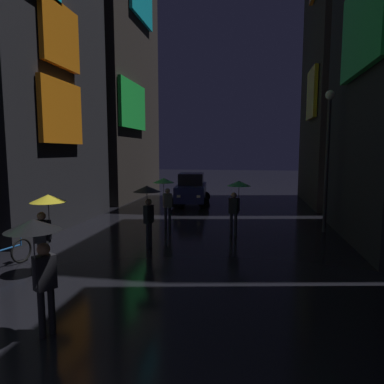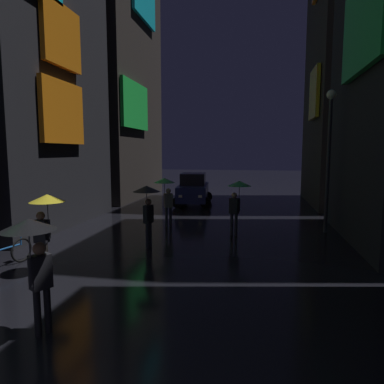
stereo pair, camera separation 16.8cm
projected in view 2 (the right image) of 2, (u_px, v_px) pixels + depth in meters
name	position (u px, v px, depth m)	size (l,w,h in m)	color
building_left_mid	(23.00, 26.00, 14.28)	(4.25, 7.72, 16.83)	#232328
building_left_far	(116.00, 69.00, 23.62)	(4.25, 8.97, 17.74)	#2D2826
pedestrian_foreground_right_green	(238.00, 193.00, 13.03)	(0.90, 0.90, 2.12)	#2D2D38
pedestrian_foreground_left_black	(147.00, 199.00, 11.23)	(0.90, 0.90, 2.12)	#2D2D38
pedestrian_midstreet_centre_yellow	(45.00, 212.00, 8.90)	(0.90, 0.90, 2.12)	#38332D
pedestrian_midstreet_left_green	(166.00, 189.00, 14.45)	(0.90, 0.90, 2.12)	#2D2D38
pedestrian_far_right_black	(33.00, 244.00, 5.76)	(0.90, 0.90, 2.12)	black
bicycle_parked_at_storefront	(5.00, 254.00, 9.51)	(0.45, 1.79, 0.96)	black
car_distant	(193.00, 189.00, 20.87)	(2.53, 4.28, 1.92)	navy
streetlamp_right_far	(329.00, 145.00, 13.31)	(0.36, 0.36, 5.58)	#2D2D33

